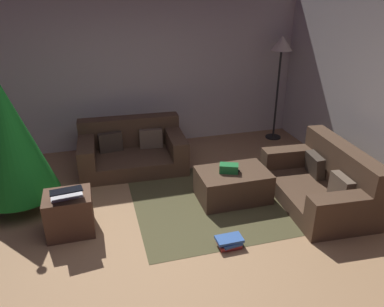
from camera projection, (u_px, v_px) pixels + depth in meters
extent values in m
plane|color=#93704C|center=(161.00, 254.00, 3.95)|extent=(6.40, 6.40, 0.00)
cube|color=#BCB7B2|center=(121.00, 72.00, 6.16)|extent=(6.40, 0.12, 2.60)
cube|color=#473323|center=(133.00, 160.00, 5.78)|extent=(1.62, 1.06, 0.24)
cube|color=#473323|center=(129.00, 131.00, 5.97)|extent=(1.59, 0.30, 0.47)
cube|color=#473323|center=(175.00, 141.00, 5.82)|extent=(0.28, 1.01, 0.28)
cube|color=#473323|center=(87.00, 149.00, 5.53)|extent=(0.28, 1.01, 0.28)
cube|color=brown|center=(151.00, 139.00, 5.90)|extent=(0.37, 0.18, 0.31)
cube|color=#372D24|center=(110.00, 142.00, 5.76)|extent=(0.37, 0.17, 0.30)
cube|color=#473323|center=(314.00, 194.00, 4.86)|extent=(1.03, 1.65, 0.22)
cube|color=#473323|center=(343.00, 166.00, 4.76)|extent=(0.35, 1.60, 0.54)
cube|color=#473323|center=(347.00, 206.00, 4.16)|extent=(0.93, 0.30, 0.26)
cube|color=#473323|center=(294.00, 156.00, 5.35)|extent=(0.93, 0.30, 0.26)
cube|color=brown|center=(341.00, 188.00, 4.49)|extent=(0.15, 0.37, 0.30)
cube|color=#372D24|center=(315.00, 165.00, 5.06)|extent=(0.19, 0.37, 0.31)
cube|color=#473323|center=(233.00, 185.00, 4.90)|extent=(0.92, 0.61, 0.40)
cube|color=#19662D|center=(229.00, 168.00, 4.78)|extent=(0.28, 0.22, 0.11)
cube|color=black|center=(234.00, 170.00, 4.84)|extent=(0.13, 0.16, 0.02)
cylinder|color=brown|center=(22.00, 199.00, 4.75)|extent=(0.10, 0.10, 0.22)
cone|color=#146B1E|center=(9.00, 138.00, 4.39)|extent=(0.98, 0.98, 1.48)
sphere|color=green|center=(46.00, 164.00, 4.88)|extent=(0.06, 0.06, 0.06)
sphere|color=orange|center=(7.00, 166.00, 4.88)|extent=(0.09, 0.09, 0.09)
cube|color=#4C3323|center=(70.00, 213.00, 4.22)|extent=(0.52, 0.44, 0.49)
cube|color=silver|center=(66.00, 194.00, 4.11)|extent=(0.36, 0.27, 0.02)
cube|color=black|center=(66.00, 191.00, 3.94)|extent=(0.36, 0.27, 0.06)
cube|color=#B7332D|center=(229.00, 244.00, 4.07)|extent=(0.25, 0.20, 0.05)
cube|color=#2D5193|center=(230.00, 241.00, 4.05)|extent=(0.24, 0.23, 0.03)
cube|color=#2D5193|center=(229.00, 239.00, 4.03)|extent=(0.29, 0.18, 0.03)
cylinder|color=black|center=(273.00, 137.00, 6.96)|extent=(0.28, 0.28, 0.02)
cylinder|color=black|center=(277.00, 96.00, 6.64)|extent=(0.04, 0.04, 1.60)
cone|color=beige|center=(282.00, 43.00, 6.26)|extent=(0.36, 0.36, 0.24)
cube|color=#433F26|center=(232.00, 198.00, 4.99)|extent=(2.60, 2.00, 0.01)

